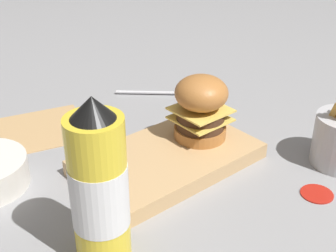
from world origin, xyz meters
TOP-DOWN VIEW (x-y plane):
  - ground_plane at (0.00, 0.00)m, footprint 6.00×6.00m
  - serving_board at (-0.02, 0.03)m, footprint 0.30×0.18m
  - burger at (0.05, 0.04)m, footprint 0.09×0.09m
  - ketchup_bottle at (-0.22, -0.08)m, footprint 0.07×0.07m
  - spoon at (0.17, 0.24)m, footprint 0.15×0.14m
  - ketchup_puddle at (0.10, -0.18)m, footprint 0.05×0.05m
  - parchment_square at (-0.13, 0.29)m, footprint 0.20×0.20m

SIDE VIEW (x-z plane):
  - ground_plane at x=0.00m, z-range 0.00..0.00m
  - parchment_square at x=-0.13m, z-range 0.00..0.00m
  - ketchup_puddle at x=0.10m, z-range 0.00..0.00m
  - spoon at x=0.17m, z-range 0.00..0.01m
  - serving_board at x=-0.02m, z-range 0.00..0.03m
  - burger at x=0.05m, z-range 0.03..0.14m
  - ketchup_bottle at x=-0.22m, z-range -0.01..0.22m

